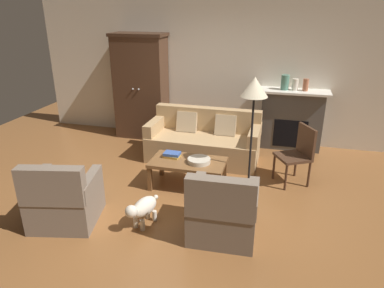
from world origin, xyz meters
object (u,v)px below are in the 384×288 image
at_px(armchair_near_right, 223,212).
at_px(floor_lamp, 254,94).
at_px(mantel_vase_jade, 285,82).
at_px(fruit_bowl, 199,161).
at_px(armchair_near_left, 64,200).
at_px(armoire, 141,87).
at_px(couch, 204,142).
at_px(dog, 143,208).
at_px(mantel_vase_terracotta, 306,85).
at_px(side_chair_wooden, 298,151).
at_px(book_stack, 172,155).
at_px(mantel_vase_cream, 295,85).
at_px(fireplace, 291,119).
at_px(coffee_table, 188,164).

xyz_separation_m(armchair_near_right, floor_lamp, (0.18, 1.10, 1.15)).
relative_size(mantel_vase_jade, floor_lamp, 0.16).
xyz_separation_m(fruit_bowl, mantel_vase_jade, (1.10, 1.99, 0.80)).
distance_m(mantel_vase_jade, armchair_near_left, 4.23).
relative_size(armoire, floor_lamp, 1.21).
distance_m(fruit_bowl, armchair_near_left, 1.91).
xyz_separation_m(couch, dog, (-0.26, -2.19, -0.07)).
relative_size(mantel_vase_terracotta, armchair_near_left, 0.23).
bearing_deg(side_chair_wooden, book_stack, -165.26).
xyz_separation_m(mantel_vase_jade, armchair_near_left, (-2.51, -3.27, -0.94)).
relative_size(armchair_near_right, side_chair_wooden, 0.98).
xyz_separation_m(mantel_vase_cream, side_chair_wooden, (0.11, -1.42, -0.71)).
bearing_deg(armchair_near_right, mantel_vase_cream, 76.33).
height_order(couch, armchair_near_right, armchair_near_right).
height_order(book_stack, armchair_near_left, armchair_near_left).
relative_size(armoire, mantel_vase_cream, 9.94).
bearing_deg(fruit_bowl, armchair_near_left, -137.63).
xyz_separation_m(armchair_near_right, side_chair_wooden, (0.85, 1.63, 0.20)).
xyz_separation_m(fruit_bowl, book_stack, (-0.44, 0.09, 0.00)).
relative_size(mantel_vase_cream, floor_lamp, 0.12).
distance_m(armoire, mantel_vase_terracotta, 3.14).
xyz_separation_m(armoire, book_stack, (1.22, -1.84, -0.58)).
bearing_deg(book_stack, mantel_vase_terracotta, 44.92).
relative_size(armoire, armchair_near_left, 2.25).
relative_size(mantel_vase_terracotta, floor_lamp, 0.13).
xyz_separation_m(book_stack, mantel_vase_jade, (1.55, 1.90, 0.80)).
bearing_deg(fireplace, mantel_vase_jade, -174.31).
xyz_separation_m(couch, mantel_vase_cream, (1.46, 0.90, 0.91)).
xyz_separation_m(fruit_bowl, mantel_vase_cream, (1.28, 1.99, 0.77)).
bearing_deg(armchair_near_right, side_chair_wooden, 62.39).
xyz_separation_m(armoire, dog, (1.23, -3.03, -0.79)).
height_order(mantel_vase_jade, mantel_vase_cream, mantel_vase_jade).
relative_size(fireplace, dog, 2.27).
xyz_separation_m(book_stack, dog, (0.00, -1.19, -0.21)).
distance_m(armoire, mantel_vase_jade, 2.78).
relative_size(armchair_near_left, dog, 1.65).
bearing_deg(mantel_vase_jade, armoire, -178.76).
distance_m(fireplace, mantel_vase_jade, 0.71).
bearing_deg(fireplace, armoire, -178.49).
xyz_separation_m(couch, mantel_vase_terracotta, (1.64, 0.90, 0.91)).
bearing_deg(fruit_bowl, mantel_vase_terracotta, 53.67).
bearing_deg(armchair_near_left, side_chair_wooden, 33.54).
bearing_deg(mantel_vase_terracotta, armoire, -178.90).
bearing_deg(mantel_vase_terracotta, mantel_vase_jade, 180.00).
distance_m(couch, floor_lamp, 1.80).
bearing_deg(armoire, mantel_vase_cream, 1.17).
bearing_deg(armchair_near_right, dog, -177.21).
xyz_separation_m(armoire, armchair_near_left, (0.26, -3.21, -0.72)).
bearing_deg(armoire, coffee_table, -52.02).
distance_m(couch, mantel_vase_jade, 1.83).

